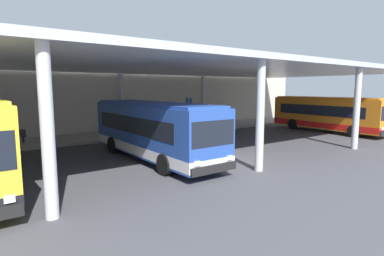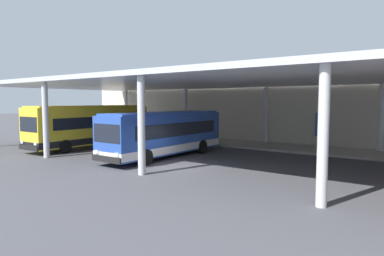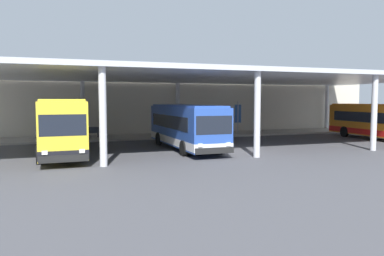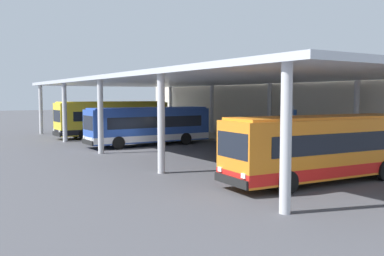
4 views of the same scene
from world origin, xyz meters
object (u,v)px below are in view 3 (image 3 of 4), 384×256
at_px(banner_sign, 238,115).
at_px(bus_middle_bay, 378,121).
at_px(bus_second_bay, 185,126).
at_px(bench_waiting, 90,132).
at_px(trash_bin, 57,133).
at_px(bus_nearest_bay, 60,126).

bearing_deg(banner_sign, bus_middle_bay, -38.77).
height_order(bus_second_bay, bus_middle_bay, same).
relative_size(bench_waiting, trash_bin, 1.84).
distance_m(bus_second_bay, bench_waiting, 10.92).
xyz_separation_m(bus_second_bay, bus_middle_bay, (18.25, 0.28, 0.00)).
bearing_deg(bench_waiting, trash_bin, 177.04).
distance_m(bus_middle_bay, trash_bin, 28.45).
relative_size(bus_middle_bay, trash_bin, 10.89).
xyz_separation_m(bus_second_bay, banner_sign, (8.36, 8.23, 0.32)).
bearing_deg(bus_middle_bay, bus_nearest_bay, -179.84).
bearing_deg(bus_nearest_bay, bench_waiting, 73.85).
bearing_deg(bus_nearest_bay, bus_second_bay, -1.40).
relative_size(bus_nearest_bay, bus_second_bay, 1.08).
bearing_deg(trash_bin, banner_sign, -3.42).
height_order(bus_nearest_bay, bus_second_bay, bus_nearest_bay).
bearing_deg(bus_second_bay, trash_bin, 133.35).
bearing_deg(bus_second_bay, bus_middle_bay, 0.89).
relative_size(bus_middle_bay, banner_sign, 3.34).
height_order(bus_second_bay, bench_waiting, bus_second_bay).
bearing_deg(banner_sign, bench_waiting, 176.49).
bearing_deg(bus_middle_bay, banner_sign, 141.23).
bearing_deg(bus_second_bay, banner_sign, 44.54).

